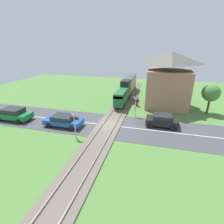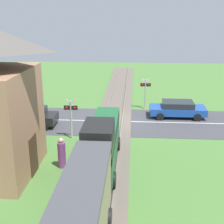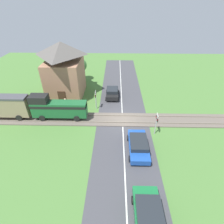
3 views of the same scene
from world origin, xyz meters
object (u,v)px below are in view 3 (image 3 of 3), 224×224
Objects in this scene: crossing_signal_west_approach at (157,121)px; station_building at (64,71)px; car_near_crossing at (138,145)px; pedestrian_by_station at (66,104)px; car_far_side at (112,93)px; crossing_signal_east_approach at (96,98)px; train at (27,106)px; car_behind_queue at (149,218)px.

station_building is at bearing 52.80° from crossing_signal_west_approach.
crossing_signal_west_approach is at bearing -40.05° from car_near_crossing.
pedestrian_by_station is at bearing -169.74° from station_building.
crossing_signal_east_approach is (-3.42, 2.15, 1.02)m from car_far_side.
train is 3.88× the size of car_far_side.
train is 8.56m from crossing_signal_east_approach.
station_building is (0.62, 7.06, 3.17)m from car_far_side.
train is 3.20× the size of car_near_crossing.
pedestrian_by_station is (-3.68, 6.28, 0.03)m from car_far_side.
train reaches higher than car_far_side.
crossing_signal_west_approach reaches higher than car_far_side.
car_far_side is at bearing 9.06° from car_behind_queue.
car_far_side is 0.45× the size of station_building.
car_behind_queue is (-18.06, -2.88, 0.05)m from car_far_side.
car_far_side is at bearing -32.17° from crossing_signal_east_approach.
crossing_signal_west_approach is (9.51, -2.15, 0.98)m from car_behind_queue.
crossing_signal_west_approach is 12.35m from pedestrian_by_station.
car_far_side is 1.33× the size of crossing_signal_east_approach.
car_far_side is at bearing 14.53° from car_near_crossing.
train reaches higher than car_near_crossing.
station_building is at bearing 28.01° from car_behind_queue.
station_building is 4.68× the size of pedestrian_by_station.
crossing_signal_east_approach is at bearing 54.43° from crossing_signal_west_approach.
train reaches higher than crossing_signal_east_approach.
car_near_crossing is 11.48m from car_far_side.
car_near_crossing is at bearing -139.73° from station_building.
car_behind_queue is (-12.07, -13.20, -1.06)m from train.
car_far_side reaches higher than car_near_crossing.
crossing_signal_west_approach is at bearing -12.74° from car_behind_queue.
car_far_side is 7.28m from pedestrian_by_station.
train is 4.77m from pedestrian_by_station.
car_far_side is 0.81× the size of car_behind_queue.
car_far_side is at bearing -59.88° from train.
car_far_side is 18.29m from car_behind_queue.
station_building reaches higher than train.
pedestrian_by_station is at bearing 66.71° from crossing_signal_west_approach.
car_behind_queue is at bearing -170.94° from car_far_side.
crossing_signal_east_approach is at bearing -72.55° from train.
crossing_signal_east_approach is 4.25m from pedestrian_by_station.
car_far_side is 2.13× the size of pedestrian_by_station.
pedestrian_by_station is (2.30, -4.04, -1.08)m from train.
crossing_signal_west_approach reaches higher than pedestrian_by_station.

